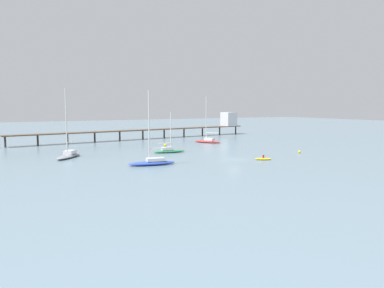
{
  "coord_description": "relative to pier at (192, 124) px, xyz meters",
  "views": [
    {
      "loc": [
        -41.25,
        -58.29,
        10.6
      ],
      "look_at": [
        0.0,
        17.36,
        1.5
      ],
      "focal_mm": 34.29,
      "sensor_mm": 36.0,
      "label": 1
    }
  ],
  "objects": [
    {
      "name": "sailboat_blue",
      "position": [
        -35.45,
        -50.08,
        -3.57
      ],
      "size": [
        8.72,
        3.5,
        13.27
      ],
      "color": "#2D4CB7",
      "rests_on": "ground_plane"
    },
    {
      "name": "sailboat_gray",
      "position": [
        -46.78,
        -33.04,
        -3.56
      ],
      "size": [
        7.3,
        8.99,
        14.0
      ],
      "color": "gray",
      "rests_on": "ground_plane"
    },
    {
      "name": "ground_plane",
      "position": [
        -18.87,
        -51.79,
        -4.28
      ],
      "size": [
        400.0,
        400.0,
        0.0
      ],
      "primitive_type": "plane",
      "color": "slate"
    },
    {
      "name": "mooring_buoy_mid",
      "position": [
        -21.09,
        -24.03,
        -3.91
      ],
      "size": [
        0.75,
        0.75,
        0.75
      ],
      "primitive_type": "sphere",
      "color": "yellow",
      "rests_on": "ground_plane"
    },
    {
      "name": "dinghy_yellow",
      "position": [
        -13.81,
        -54.38,
        -4.08
      ],
      "size": [
        3.49,
        2.84,
        1.14
      ],
      "color": "yellow",
      "rests_on": "ground_plane"
    },
    {
      "name": "sailboat_green",
      "position": [
        -25.56,
        -35.81,
        -3.68
      ],
      "size": [
        7.5,
        2.86,
        9.17
      ],
      "color": "#287F4C",
      "rests_on": "ground_plane"
    },
    {
      "name": "mooring_buoy_near",
      "position": [
        -0.24,
        -50.41,
        -3.98
      ],
      "size": [
        0.6,
        0.6,
        0.6
      ],
      "primitive_type": "sphere",
      "color": "yellow",
      "rests_on": "ground_plane"
    },
    {
      "name": "pier",
      "position": [
        0.0,
        0.0,
        0.0
      ],
      "size": [
        79.73,
        12.81,
        8.07
      ],
      "color": "brown",
      "rests_on": "ground_plane"
    },
    {
      "name": "sailboat_red",
      "position": [
        -6.41,
        -20.97,
        -3.58
      ],
      "size": [
        6.33,
        8.39,
        13.08
      ],
      "color": "red",
      "rests_on": "ground_plane"
    }
  ]
}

